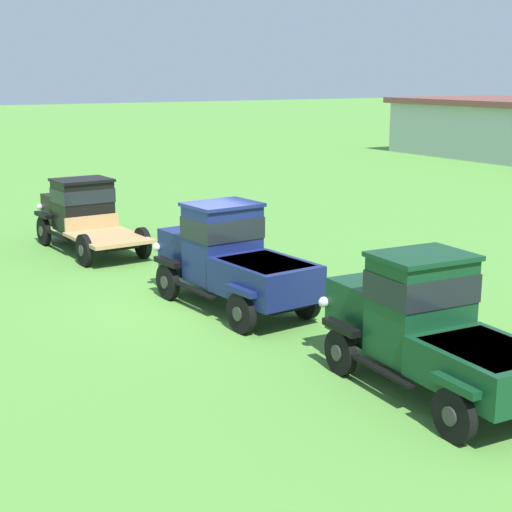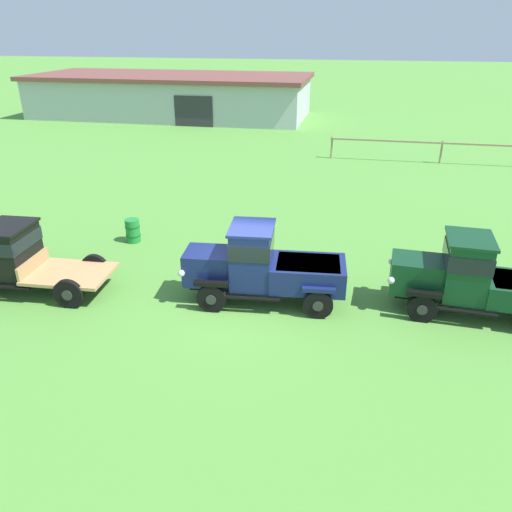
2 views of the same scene
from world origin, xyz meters
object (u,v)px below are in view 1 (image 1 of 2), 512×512
Objects in this scene: vintage_truck_midrow_center at (427,325)px; oil_drum_beside_row at (238,231)px; vintage_truck_foreground_near at (82,211)px; vintage_truck_second_in_line at (230,257)px.

oil_drum_beside_row is (-11.45, 2.90, -0.69)m from vintage_truck_midrow_center.
vintage_truck_foreground_near is at bearing -174.46° from vintage_truck_midrow_center.
vintage_truck_foreground_near is 13.59m from vintage_truck_midrow_center.
vintage_truck_midrow_center reaches higher than vintage_truck_foreground_near.
vintage_truck_foreground_near is 5.83× the size of oil_drum_beside_row.
vintage_truck_second_in_line is 5.46× the size of oil_drum_beside_row.
vintage_truck_foreground_near reaches higher than oil_drum_beside_row.
vintage_truck_midrow_center is 5.26× the size of oil_drum_beside_row.
vintage_truck_midrow_center is 11.84m from oil_drum_beside_row.
vintage_truck_second_in_line reaches higher than vintage_truck_foreground_near.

